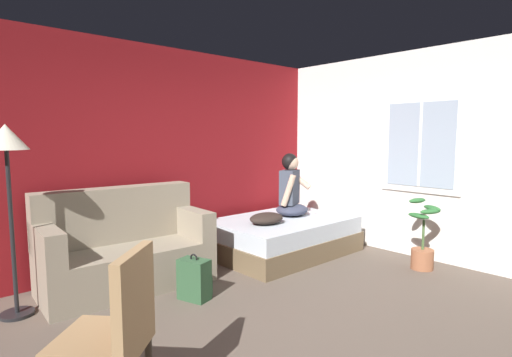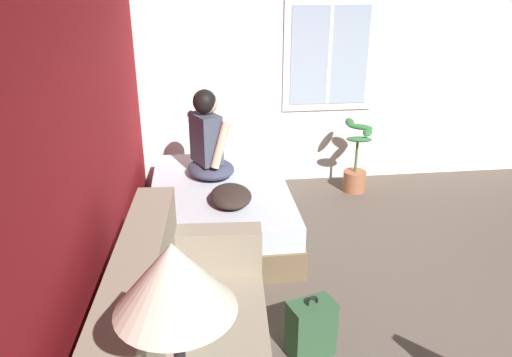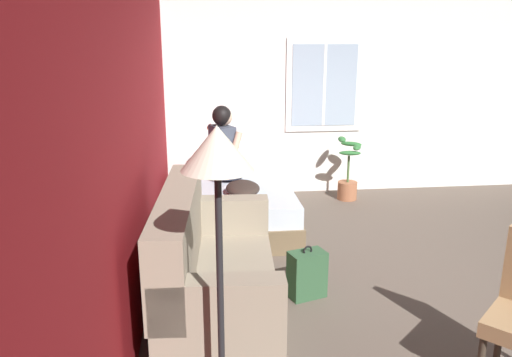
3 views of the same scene
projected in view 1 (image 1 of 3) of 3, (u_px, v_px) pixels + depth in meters
The scene contains 12 objects.
ground_plane at pixel (281, 349), 3.00m from camera, with size 40.00×40.00×0.00m, color brown.
wall_back_accent at pixel (125, 157), 4.78m from camera, with size 10.98×0.16×2.70m, color maroon.
wall_side_with_window at pixel (455, 156), 4.91m from camera, with size 0.19×6.47×2.70m.
bed at pixel (283, 236), 5.44m from camera, with size 1.90×1.33×0.48m.
couch at pixel (125, 249), 4.25m from camera, with size 1.75×0.92×1.04m.
side_chair at pixel (113, 330), 2.20m from camera, with size 0.65×0.65×0.98m.
person_seated at pixel (291, 190), 5.61m from camera, with size 0.66×0.62×0.88m.
backpack at pixel (195, 280), 3.91m from camera, with size 0.30×0.34×0.46m.
throw_pillow at pixel (266, 218), 5.09m from camera, with size 0.48×0.36×0.14m, color #2D231E.
cell_phone at pixel (317, 214), 5.67m from camera, with size 0.07×0.14×0.01m, color #B7B7BC.
floor_lamp at pixel (7, 156), 3.41m from camera, with size 0.36×0.36×1.70m.
potted_plant at pixel (423, 244), 4.78m from camera, with size 0.39×0.37×0.85m.
Camera 1 is at (-2.05, -1.98, 1.60)m, focal length 28.00 mm.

